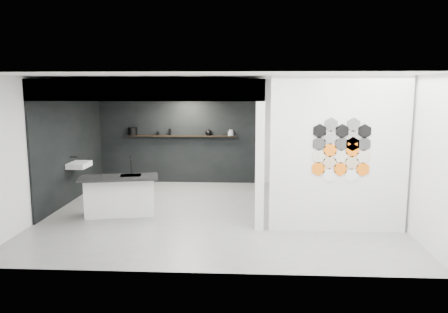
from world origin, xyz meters
TOP-DOWN VIEW (x-y plane):
  - floor at (0.00, 0.00)m, footprint 7.00×6.00m
  - partition_panel at (2.23, -1.00)m, footprint 2.45×0.15m
  - bay_clad_back at (-1.30, 2.97)m, footprint 4.40×0.04m
  - bay_clad_left at (-3.47, 1.00)m, footprint 0.04×4.00m
  - bulkhead at (-1.30, 1.00)m, footprint 4.40×4.00m
  - corner_column at (0.82, -1.00)m, footprint 0.16×0.16m
  - fascia_beam at (-1.30, -0.92)m, footprint 4.40×0.16m
  - wall_basin at (-3.24, 0.80)m, footprint 0.40×0.60m
  - display_shelf at (-1.20, 2.87)m, footprint 3.00×0.15m
  - kitchen_island at (-2.00, -0.26)m, footprint 1.65×0.99m
  - stockpot at (-2.53, 2.87)m, footprint 0.28×0.28m
  - kettle at (-0.45, 2.87)m, footprint 0.20×0.20m
  - glass_bowl at (0.14, 2.87)m, footprint 0.19×0.19m
  - glass_vase at (0.15, 2.87)m, footprint 0.15×0.15m
  - bottle_dark at (-1.51, 2.87)m, footprint 0.09×0.09m
  - utensil_cup at (-1.84, 2.87)m, footprint 0.09×0.09m
  - hex_tile_cluster at (2.26, -1.09)m, footprint 1.04×0.02m

SIDE VIEW (x-z plane):
  - floor at x=0.00m, z-range -0.01..0.00m
  - kitchen_island at x=-2.00m, z-range -0.20..1.04m
  - wall_basin at x=-3.24m, z-range 0.79..0.91m
  - bay_clad_back at x=-1.30m, z-range 0.00..2.35m
  - bay_clad_left at x=-3.47m, z-range 0.00..2.35m
  - corner_column at x=0.82m, z-range 0.00..2.35m
  - display_shelf at x=-1.20m, z-range 1.28..1.32m
  - utensil_cup at x=-1.84m, z-range 1.32..1.41m
  - glass_bowl at x=0.14m, z-range 1.32..1.43m
  - glass_vase at x=0.15m, z-range 1.32..1.48m
  - kettle at x=-0.45m, z-range 1.32..1.48m
  - partition_panel at x=2.23m, z-range 0.00..2.80m
  - bottle_dark at x=-1.51m, z-range 1.32..1.49m
  - stockpot at x=-2.53m, z-range 1.32..1.53m
  - hex_tile_cluster at x=2.26m, z-range 0.92..2.09m
  - bulkhead at x=-1.30m, z-range 2.35..2.75m
  - fascia_beam at x=-1.30m, z-range 2.35..2.75m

